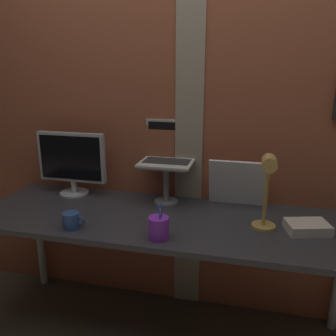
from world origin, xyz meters
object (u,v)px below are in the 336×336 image
(coffee_mug, at_px, (71,221))
(monitor, at_px, (72,160))
(laptop, at_px, (169,150))
(pen_cup, at_px, (159,228))
(desk_lamp, at_px, (267,185))
(whiteboard_panel, at_px, (238,183))

(coffee_mug, bearing_deg, monitor, 116.71)
(monitor, xyz_separation_m, laptop, (0.60, 0.07, 0.08))
(monitor, relative_size, pen_cup, 2.47)
(coffee_mug, bearing_deg, desk_lamp, 11.20)
(laptop, relative_size, whiteboard_panel, 0.92)
(monitor, height_order, coffee_mug, monitor)
(whiteboard_panel, relative_size, desk_lamp, 0.84)
(monitor, relative_size, laptop, 1.41)
(monitor, bearing_deg, pen_cup, -33.71)
(whiteboard_panel, relative_size, coffee_mug, 2.80)
(whiteboard_panel, height_order, desk_lamp, desk_lamp)
(pen_cup, relative_size, coffee_mug, 1.47)
(monitor, distance_m, desk_lamp, 1.20)
(monitor, xyz_separation_m, pen_cup, (0.68, -0.46, -0.17))
(laptop, height_order, pen_cup, laptop)
(desk_lamp, xyz_separation_m, coffee_mug, (-0.94, -0.19, -0.21))
(whiteboard_panel, bearing_deg, pen_cup, -124.05)
(monitor, xyz_separation_m, coffee_mug, (0.23, -0.46, -0.18))
(monitor, xyz_separation_m, desk_lamp, (1.17, -0.27, 0.02))
(pen_cup, bearing_deg, coffee_mug, 180.00)
(laptop, bearing_deg, pen_cup, -81.46)
(desk_lamp, distance_m, pen_cup, 0.55)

